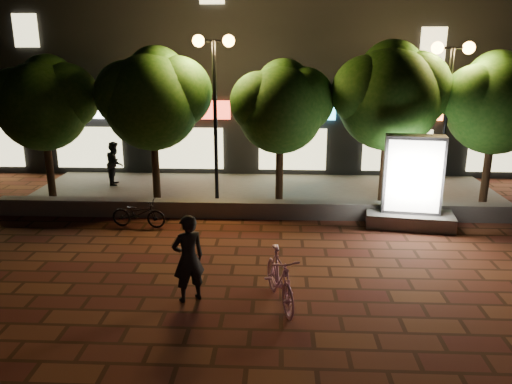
# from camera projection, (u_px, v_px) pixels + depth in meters

# --- Properties ---
(ground) EXTENTS (80.00, 80.00, 0.00)m
(ground) POSITION_uv_depth(u_px,v_px,m) (256.00, 276.00, 11.15)
(ground) COLOR brown
(ground) RESTS_ON ground
(retaining_wall) EXTENTS (16.00, 0.45, 0.50)m
(retaining_wall) POSITION_uv_depth(u_px,v_px,m) (262.00, 209.00, 14.92)
(retaining_wall) COLOR slate
(retaining_wall) RESTS_ON ground
(sidewalk) EXTENTS (16.00, 5.00, 0.08)m
(sidewalk) POSITION_uv_depth(u_px,v_px,m) (265.00, 193.00, 17.38)
(sidewalk) COLOR slate
(sidewalk) RESTS_ON ground
(building_block) EXTENTS (28.00, 8.12, 11.30)m
(building_block) POSITION_uv_depth(u_px,v_px,m) (269.00, 45.00, 22.23)
(building_block) COLOR black
(building_block) RESTS_ON ground
(tree_far_left) EXTENTS (3.36, 2.80, 4.63)m
(tree_far_left) POSITION_uv_depth(u_px,v_px,m) (44.00, 100.00, 15.79)
(tree_far_left) COLOR #2F1E12
(tree_far_left) RESTS_ON sidewalk
(tree_left) EXTENTS (3.60, 3.00, 4.89)m
(tree_left) POSITION_uv_depth(u_px,v_px,m) (154.00, 96.00, 15.59)
(tree_left) COLOR #2F1E12
(tree_left) RESTS_ON sidewalk
(tree_mid) EXTENTS (3.24, 2.70, 4.50)m
(tree_mid) POSITION_uv_depth(u_px,v_px,m) (282.00, 104.00, 15.47)
(tree_mid) COLOR #2F1E12
(tree_mid) RESTS_ON sidewalk
(tree_right) EXTENTS (3.72, 3.10, 5.07)m
(tree_right) POSITION_uv_depth(u_px,v_px,m) (391.00, 93.00, 15.23)
(tree_right) COLOR #2F1E12
(tree_right) RESTS_ON sidewalk
(tree_far_right) EXTENTS (3.48, 2.90, 4.76)m
(tree_far_right) POSITION_uv_depth(u_px,v_px,m) (497.00, 100.00, 15.14)
(tree_far_right) COLOR #2F1E12
(tree_far_right) RESTS_ON sidewalk
(street_lamp_left) EXTENTS (1.26, 0.36, 5.18)m
(street_lamp_left) POSITION_uv_depth(u_px,v_px,m) (214.00, 77.00, 15.09)
(street_lamp_left) COLOR black
(street_lamp_left) RESTS_ON sidewalk
(street_lamp_right) EXTENTS (1.26, 0.36, 4.98)m
(street_lamp_right) POSITION_uv_depth(u_px,v_px,m) (449.00, 82.00, 14.81)
(street_lamp_right) COLOR black
(street_lamp_right) RESTS_ON sidewalk
(ad_kiosk) EXTENTS (2.55, 1.54, 2.60)m
(ad_kiosk) POSITION_uv_depth(u_px,v_px,m) (411.00, 190.00, 14.03)
(ad_kiosk) COLOR slate
(ad_kiosk) RESTS_ON ground
(scooter_pink) EXTENTS (1.01, 1.94, 1.12)m
(scooter_pink) POSITION_uv_depth(u_px,v_px,m) (280.00, 278.00, 9.75)
(scooter_pink) COLOR #DE94C8
(scooter_pink) RESTS_ON ground
(rider) EXTENTS (0.78, 0.70, 1.80)m
(rider) POSITION_uv_depth(u_px,v_px,m) (188.00, 258.00, 9.84)
(rider) COLOR black
(rider) RESTS_ON ground
(scooter_parked) EXTENTS (1.59, 0.68, 0.81)m
(scooter_parked) POSITION_uv_depth(u_px,v_px,m) (139.00, 213.00, 14.07)
(scooter_parked) COLOR black
(scooter_parked) RESTS_ON ground
(pedestrian) EXTENTS (0.71, 0.85, 1.58)m
(pedestrian) POSITION_uv_depth(u_px,v_px,m) (115.00, 163.00, 18.09)
(pedestrian) COLOR black
(pedestrian) RESTS_ON sidewalk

